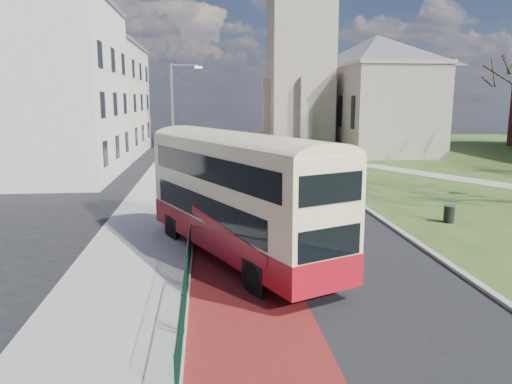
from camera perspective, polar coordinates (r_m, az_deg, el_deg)
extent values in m
plane|color=black|center=(17.76, 2.04, -8.40)|extent=(160.00, 160.00, 0.00)
cube|color=black|center=(37.29, 0.16, 1.68)|extent=(9.00, 120.00, 0.01)
cube|color=#591414|center=(37.11, -3.99, 1.61)|extent=(3.40, 120.00, 0.01)
cube|color=gray|center=(37.18, -9.86, 1.58)|extent=(4.00, 120.00, 0.12)
cube|color=#999993|center=(37.09, -6.78, 1.65)|extent=(0.25, 120.00, 0.13)
cube|color=#999993|center=(39.95, 6.44, 2.30)|extent=(0.25, 80.00, 0.13)
cylinder|color=#0B3120|center=(21.17, -7.37, -2.27)|extent=(0.04, 24.00, 0.04)
cylinder|color=#0B3120|center=(21.40, -7.31, -4.75)|extent=(0.04, 24.00, 0.04)
cube|color=gray|center=(55.95, 5.10, 16.93)|extent=(6.50, 6.50, 24.00)
cube|color=gray|center=(57.80, 13.38, 9.04)|extent=(9.00, 18.00, 9.00)
pyramid|color=#565960|center=(58.19, 13.74, 17.03)|extent=(9.00, 18.00, 3.60)
cube|color=silver|center=(40.37, -23.01, 10.43)|extent=(10.00, 14.00, 12.50)
cube|color=beige|center=(55.87, -18.13, 9.78)|extent=(10.00, 16.00, 11.00)
cube|color=#565960|center=(56.14, -18.48, 15.65)|extent=(10.30, 16.30, 0.50)
cylinder|color=gray|center=(34.75, -9.47, 7.71)|extent=(0.16, 0.16, 8.00)
cylinder|color=gray|center=(34.73, -8.14, 14.18)|extent=(1.80, 0.10, 0.10)
cube|color=silver|center=(34.70, -6.61, 13.97)|extent=(0.50, 0.18, 0.12)
cube|color=maroon|center=(18.19, -2.13, -4.69)|extent=(6.65, 10.69, 0.97)
cube|color=beige|center=(17.79, -2.17, 1.17)|extent=(6.60, 10.63, 2.80)
cube|color=black|center=(17.68, -6.06, -1.81)|extent=(3.67, 7.95, 0.92)
cube|color=black|center=(18.78, 0.69, -1.02)|extent=(3.67, 7.95, 0.92)
cube|color=black|center=(17.17, -5.76, 2.74)|extent=(4.02, 8.73, 0.87)
cube|color=black|center=(18.30, 1.17, 3.27)|extent=(4.02, 8.73, 0.87)
cube|color=black|center=(22.66, -8.47, 0.87)|extent=(2.01, 0.97, 1.01)
cube|color=black|center=(22.47, -8.57, 4.52)|extent=(2.01, 0.97, 0.87)
cube|color=orange|center=(22.42, -8.61, 5.92)|extent=(1.61, 0.81, 0.29)
cylinder|color=black|center=(21.06, -9.47, -4.07)|extent=(0.68, 1.03, 1.00)
cylinder|color=black|center=(21.91, -4.03, -3.37)|extent=(0.68, 1.03, 1.00)
cylinder|color=black|center=(15.17, -0.10, -9.76)|extent=(0.68, 1.03, 1.00)
cylinder|color=black|center=(16.33, 6.73, -8.33)|extent=(0.68, 1.03, 1.00)
cylinder|color=black|center=(25.17, 21.19, -2.38)|extent=(0.61, 0.61, 0.80)
cylinder|color=gray|center=(25.08, 21.25, -1.43)|extent=(0.65, 0.65, 0.05)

